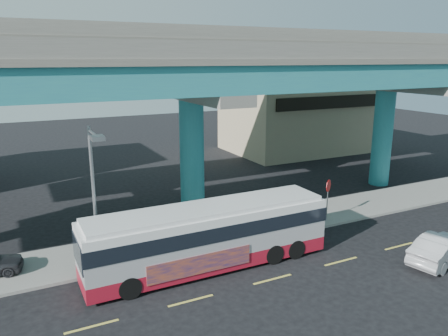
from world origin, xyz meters
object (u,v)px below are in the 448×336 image
sedan (442,248)px  street_lamp (95,180)px  stop_sign (328,191)px  transit_bus (209,234)px

sedan → street_lamp: 16.79m
sedan → stop_sign: size_ratio=1.77×
sedan → street_lamp: size_ratio=0.68×
sedan → stop_sign: (-1.56, 6.72, 1.30)m
transit_bus → street_lamp: (-4.81, 1.33, 2.92)m
street_lamp → stop_sign: street_lamp is taller
sedan → stop_sign: stop_sign is taller
transit_bus → stop_sign: size_ratio=4.62×
stop_sign → transit_bus: bearing=-175.3°
transit_bus → sedan: transit_bus is taller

